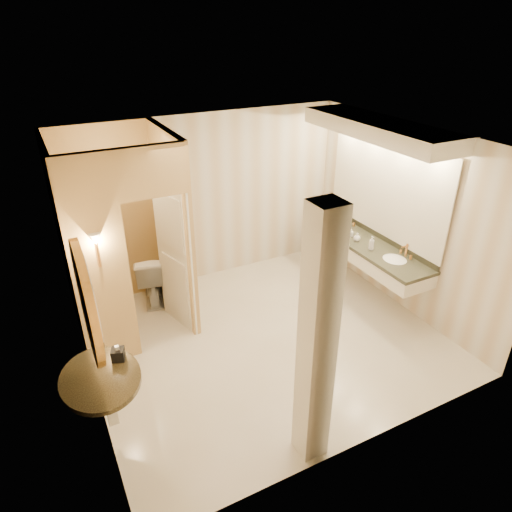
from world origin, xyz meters
The scene contains 16 objects.
floor centered at (0.00, 0.00, 0.00)m, with size 4.50×4.50×0.00m, color beige.
ceiling centered at (0.00, 0.00, 2.70)m, with size 4.50×4.50×0.00m, color white.
wall_back centered at (0.00, 2.00, 1.35)m, with size 4.50×0.02×2.70m, color beige.
wall_front centered at (0.00, -2.00, 1.35)m, with size 4.50×0.02×2.70m, color beige.
wall_left centered at (-2.25, 0.00, 1.35)m, with size 0.02×4.00×2.70m, color beige.
wall_right centered at (2.25, 0.00, 1.35)m, with size 0.02×4.00×2.70m, color beige.
toilet_closet centered at (-1.12, 0.97, 1.39)m, with size 1.50×1.55×2.70m.
wall_sconce centered at (-1.93, 0.43, 1.73)m, with size 0.14×0.14×0.42m.
vanity centered at (1.98, 0.40, 1.63)m, with size 0.75×2.58×2.09m.
console_shelf centered at (-2.21, -0.79, 1.34)m, with size 0.95×0.95×1.92m.
pillar centered at (-0.45, -1.80, 1.35)m, with size 0.27×0.27×2.70m, color silver.
tissue_box centered at (-2.01, -0.62, 0.94)m, with size 0.12×0.12×0.12m, color black.
toilet centered at (-1.10, 1.65, 0.41)m, with size 0.46×0.80×0.82m, color white.
soap_bottle_a centered at (1.87, 0.66, 0.93)m, with size 0.05×0.05×0.12m, color beige.
soap_bottle_b centered at (1.84, 0.47, 0.94)m, with size 0.11×0.11×0.13m, color silver.
soap_bottle_c centered at (1.85, 0.15, 0.98)m, with size 0.08×0.08×0.21m, color #C6B28C.
Camera 1 is at (-2.41, -4.43, 3.94)m, focal length 32.00 mm.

